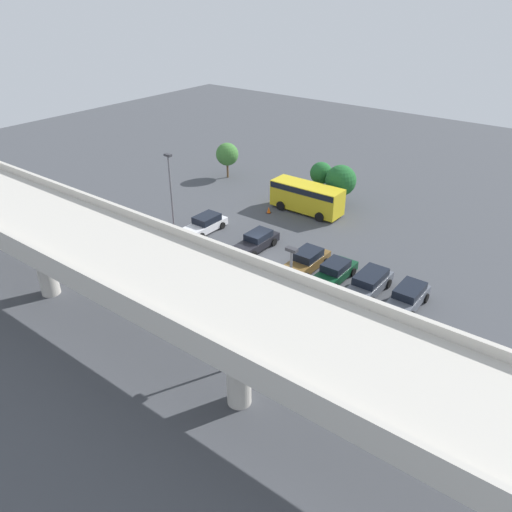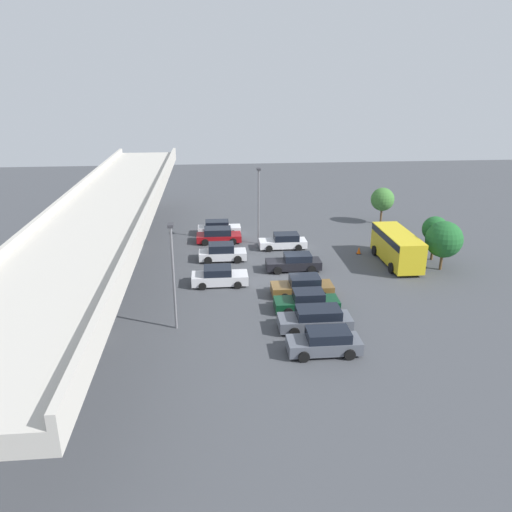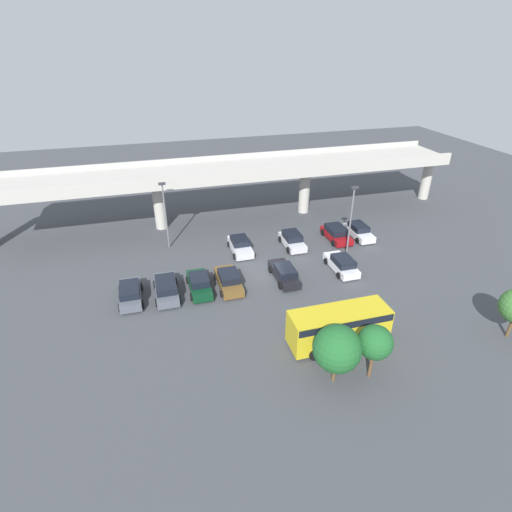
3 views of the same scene
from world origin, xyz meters
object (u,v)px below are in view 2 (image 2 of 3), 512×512
(parked_car_3, at_px, (303,286))
(parked_car_8, at_px, (218,235))
(parked_car_1, at_px, (316,319))
(parked_car_5, at_px, (294,263))
(traffic_cone, at_px, (359,251))
(parked_car_4, at_px, (219,277))
(parked_car_2, at_px, (307,301))
(tree_front_left, at_px, (444,239))
(lamp_post_near_aisle, at_px, (259,200))
(parked_car_6, at_px, (222,252))
(parked_car_7, at_px, (284,241))
(shuttle_bus, at_px, (397,245))
(lamp_post_mid_lot, at_px, (173,268))
(parked_car_9, at_px, (219,228))
(tree_front_centre, at_px, (435,229))
(parked_car_0, at_px, (325,342))
(tree_front_right, at_px, (383,199))

(parked_car_3, bearing_deg, parked_car_8, -65.75)
(parked_car_1, height_order, parked_car_3, parked_car_3)
(parked_car_5, xyz_separation_m, traffic_cone, (3.68, -6.85, -0.38))
(parked_car_1, bearing_deg, parked_car_4, -52.92)
(parked_car_2, xyz_separation_m, tree_front_left, (6.95, -13.21, 2.08))
(parked_car_4, bearing_deg, lamp_post_near_aisle, 67.92)
(parked_car_6, xyz_separation_m, tree_front_left, (-4.12, -19.01, 2.02))
(parked_car_8, relative_size, lamp_post_near_aisle, 0.59)
(parked_car_1, xyz_separation_m, parked_car_7, (16.87, -0.29, -0.05))
(shuttle_bus, relative_size, lamp_post_mid_lot, 1.02)
(parked_car_8, distance_m, tree_front_left, 21.55)
(parked_car_3, xyz_separation_m, parked_car_9, (16.53, 6.13, -0.00))
(parked_car_5, height_order, lamp_post_near_aisle, lamp_post_near_aisle)
(tree_front_centre, bearing_deg, lamp_post_near_aisle, 68.20)
(parked_car_9, distance_m, shuttle_bus, 18.93)
(parked_car_0, distance_m, parked_car_1, 3.05)
(parked_car_9, bearing_deg, parked_car_5, -60.51)
(lamp_post_near_aisle, distance_m, traffic_cone, 10.92)
(parked_car_6, height_order, shuttle_bus, shuttle_bus)
(parked_car_2, distance_m, tree_front_centre, 16.65)
(parked_car_8, bearing_deg, lamp_post_near_aisle, -10.87)
(parked_car_6, height_order, parked_car_8, parked_car_6)
(shuttle_bus, bearing_deg, parked_car_4, -77.64)
(shuttle_bus, relative_size, tree_front_right, 1.78)
(shuttle_bus, relative_size, lamp_post_near_aisle, 0.97)
(parked_car_0, relative_size, parked_car_2, 0.96)
(lamp_post_near_aisle, bearing_deg, parked_car_5, -162.69)
(parked_car_5, bearing_deg, parked_car_9, -60.51)
(parked_car_3, distance_m, parked_car_4, 6.90)
(parked_car_1, xyz_separation_m, lamp_post_near_aisle, (18.60, 2.03, 3.76))
(lamp_post_near_aisle, relative_size, traffic_cone, 10.95)
(parked_car_7, relative_size, parked_car_9, 1.02)
(parked_car_3, height_order, shuttle_bus, shuttle_bus)
(parked_car_1, height_order, parked_car_4, parked_car_1)
(parked_car_2, distance_m, shuttle_bus, 13.27)
(parked_car_0, relative_size, parked_car_8, 0.99)
(parked_car_5, bearing_deg, parked_car_1, 88.07)
(parked_car_4, bearing_deg, parked_car_5, 21.89)
(parked_car_0, height_order, tree_front_right, tree_front_right)
(parked_car_1, distance_m, tree_front_centre, 18.44)
(parked_car_4, bearing_deg, traffic_cone, 25.19)
(parked_car_2, xyz_separation_m, parked_car_5, (7.97, -0.40, 0.01))
(parked_car_4, xyz_separation_m, parked_car_8, (11.12, -0.17, 0.03))
(parked_car_2, xyz_separation_m, lamp_post_near_aisle, (15.67, 2.00, 3.82))
(shuttle_bus, bearing_deg, parked_car_1, -39.84)
(parked_car_6, xyz_separation_m, lamp_post_mid_lot, (-12.96, 3.45, 3.57))
(parked_car_6, bearing_deg, tree_front_centre, -4.73)
(parked_car_3, relative_size, lamp_post_near_aisle, 0.62)
(parked_car_1, xyz_separation_m, lamp_post_mid_lot, (1.03, 9.29, 3.57))
(parked_car_4, height_order, lamp_post_near_aisle, lamp_post_near_aisle)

